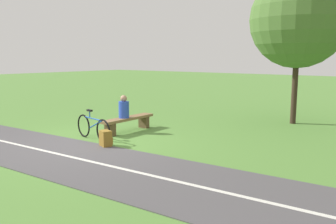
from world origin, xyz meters
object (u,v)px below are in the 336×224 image
object	(u,v)px
bicycle	(93,128)
tree_far_right	(298,20)
bench	(128,121)
person_seated	(124,108)
backpack	(106,139)

from	to	relation	value
bicycle	tree_far_right	distance (m)	7.59
bicycle	tree_far_right	xyz separation A→B (m)	(-5.91, 3.56, 3.16)
bench	bicycle	size ratio (longest dim) A/B	1.18
bench	person_seated	distance (m)	0.46
bench	bicycle	xyz separation A→B (m)	(1.41, 0.03, 0.03)
person_seated	backpack	distance (m)	1.82
backpack	bicycle	bearing A→B (deg)	-108.41
backpack	tree_far_right	distance (m)	7.53
bench	tree_far_right	size ratio (longest dim) A/B	0.39
bench	bicycle	world-z (taller)	bicycle
bicycle	tree_far_right	bearing A→B (deg)	68.46
bench	tree_far_right	bearing A→B (deg)	140.88
bicycle	backpack	bearing A→B (deg)	-8.89
person_seated	backpack	bearing A→B (deg)	28.60
person_seated	tree_far_right	distance (m)	6.50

